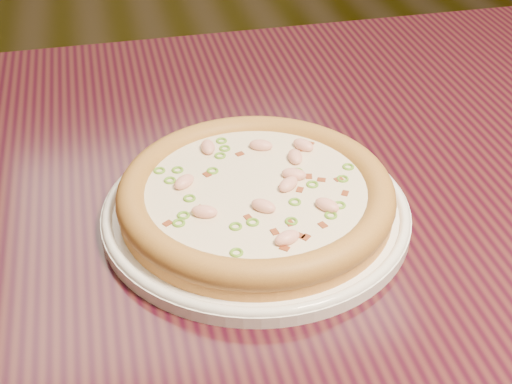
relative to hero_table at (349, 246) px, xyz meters
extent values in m
cube|color=black|center=(0.00, 0.00, 0.08)|extent=(1.20, 0.80, 0.04)
cylinder|color=white|center=(-0.12, -0.05, 0.10)|extent=(0.29, 0.29, 0.01)
torus|color=white|center=(-0.12, -0.05, 0.11)|extent=(0.29, 0.29, 0.01)
cylinder|color=#CD823C|center=(-0.12, -0.05, 0.12)|extent=(0.26, 0.26, 0.02)
torus|color=#AD7E2B|center=(-0.12, -0.05, 0.13)|extent=(0.26, 0.26, 0.03)
cylinder|color=#EFE4C2|center=(-0.12, -0.05, 0.13)|extent=(0.21, 0.21, 0.00)
ellipsoid|color=#F2B29E|center=(-0.08, -0.04, 0.14)|extent=(0.03, 0.02, 0.01)
ellipsoid|color=#F2B29E|center=(-0.17, -0.08, 0.14)|extent=(0.03, 0.02, 0.01)
ellipsoid|color=#F2B29E|center=(-0.18, -0.03, 0.14)|extent=(0.03, 0.03, 0.01)
ellipsoid|color=#F2B29E|center=(-0.10, 0.02, 0.14)|extent=(0.03, 0.02, 0.01)
ellipsoid|color=#F2B29E|center=(-0.11, -0.13, 0.14)|extent=(0.03, 0.02, 0.01)
ellipsoid|color=#F2B29E|center=(-0.07, -0.01, 0.14)|extent=(0.02, 0.03, 0.01)
ellipsoid|color=#F2B29E|center=(-0.15, 0.03, 0.14)|extent=(0.02, 0.02, 0.01)
ellipsoid|color=#F2B29E|center=(-0.06, 0.01, 0.14)|extent=(0.03, 0.03, 0.01)
ellipsoid|color=#F2B29E|center=(-0.09, -0.06, 0.14)|extent=(0.03, 0.03, 0.01)
ellipsoid|color=#F2B29E|center=(-0.12, -0.08, 0.14)|extent=(0.03, 0.03, 0.01)
ellipsoid|color=#F2B29E|center=(-0.06, -0.10, 0.14)|extent=(0.03, 0.03, 0.01)
cube|color=maroon|center=(-0.10, -0.11, 0.13)|extent=(0.01, 0.01, 0.00)
cube|color=maroon|center=(-0.10, -0.13, 0.13)|extent=(0.01, 0.01, 0.00)
cube|color=maroon|center=(-0.14, -0.09, 0.13)|extent=(0.01, 0.01, 0.00)
cube|color=maroon|center=(-0.12, -0.12, 0.13)|extent=(0.01, 0.01, 0.00)
cube|color=maroon|center=(-0.12, 0.01, 0.13)|extent=(0.01, 0.01, 0.00)
cube|color=maroon|center=(-0.07, -0.04, 0.13)|extent=(0.01, 0.01, 0.00)
cube|color=maroon|center=(-0.08, -0.06, 0.13)|extent=(0.01, 0.01, 0.00)
cube|color=maroon|center=(-0.21, -0.09, 0.13)|extent=(0.01, 0.01, 0.00)
cube|color=maroon|center=(-0.18, -0.07, 0.13)|extent=(0.01, 0.01, 0.00)
cube|color=maroon|center=(-0.06, -0.05, 0.13)|extent=(0.01, 0.01, 0.00)
cube|color=maroon|center=(-0.12, -0.13, 0.13)|extent=(0.01, 0.01, 0.00)
cube|color=maroon|center=(-0.04, -0.05, 0.13)|extent=(0.01, 0.01, 0.00)
cube|color=maroon|center=(-0.16, -0.02, 0.13)|extent=(0.01, 0.01, 0.00)
cube|color=maroon|center=(-0.08, -0.12, 0.13)|extent=(0.01, 0.01, 0.00)
cube|color=maroon|center=(-0.04, -0.08, 0.13)|extent=(0.01, 0.01, 0.00)
cube|color=maroon|center=(-0.08, -0.04, 0.13)|extent=(0.01, 0.01, 0.00)
cube|color=maroon|center=(-0.10, -0.13, 0.13)|extent=(0.01, 0.01, 0.00)
cube|color=maroon|center=(-0.05, 0.01, 0.13)|extent=(0.01, 0.01, 0.00)
cube|color=maroon|center=(-0.08, -0.04, 0.13)|extent=(0.01, 0.01, 0.00)
cube|color=maroon|center=(-0.12, -0.14, 0.13)|extent=(0.01, 0.01, 0.00)
cube|color=maroon|center=(-0.06, 0.00, 0.13)|extent=(0.01, 0.01, 0.00)
cube|color=maroon|center=(-0.09, -0.06, 0.13)|extent=(0.01, 0.01, 0.00)
torus|color=#599424|center=(-0.14, 0.04, 0.13)|extent=(0.02, 0.02, 0.00)
torus|color=#599424|center=(-0.07, -0.06, 0.13)|extent=(0.01, 0.01, 0.00)
torus|color=#599424|center=(-0.19, -0.08, 0.13)|extent=(0.02, 0.02, 0.00)
torus|color=#599424|center=(-0.13, -0.10, 0.13)|extent=(0.01, 0.01, 0.00)
torus|color=#599424|center=(-0.20, -0.02, 0.13)|extent=(0.01, 0.01, 0.00)
torus|color=#599424|center=(-0.08, -0.03, 0.13)|extent=(0.01, 0.01, 0.00)
torus|color=#599424|center=(-0.21, 0.00, 0.13)|extent=(0.01, 0.01, 0.00)
torus|color=#599424|center=(-0.04, -0.05, 0.13)|extent=(0.02, 0.02, 0.00)
torus|color=#599424|center=(-0.09, -0.08, 0.13)|extent=(0.02, 0.02, 0.00)
torus|color=#599424|center=(-0.16, -0.14, 0.13)|extent=(0.02, 0.02, 0.00)
torus|color=#599424|center=(-0.06, -0.11, 0.13)|extent=(0.01, 0.01, 0.00)
torus|color=#599424|center=(-0.02, -0.04, 0.13)|extent=(0.02, 0.02, 0.00)
torus|color=#599424|center=(-0.18, -0.05, 0.13)|extent=(0.01, 0.01, 0.00)
torus|color=#599424|center=(-0.14, 0.02, 0.13)|extent=(0.02, 0.02, 0.00)
torus|color=#599424|center=(-0.15, -0.10, 0.13)|extent=(0.01, 0.01, 0.00)
torus|color=#599424|center=(-0.14, 0.01, 0.13)|extent=(0.02, 0.02, 0.00)
torus|color=#599424|center=(-0.19, 0.00, 0.13)|extent=(0.02, 0.02, 0.00)
torus|color=#599424|center=(-0.05, -0.09, 0.13)|extent=(0.02, 0.02, 0.00)
torus|color=#599424|center=(-0.20, -0.09, 0.13)|extent=(0.02, 0.02, 0.00)
torus|color=#599424|center=(-0.10, -0.11, 0.13)|extent=(0.02, 0.02, 0.00)
torus|color=#599424|center=(-0.15, -0.01, 0.13)|extent=(0.01, 0.01, 0.00)
camera|label=1|loc=(-0.24, -0.58, 0.52)|focal=50.00mm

